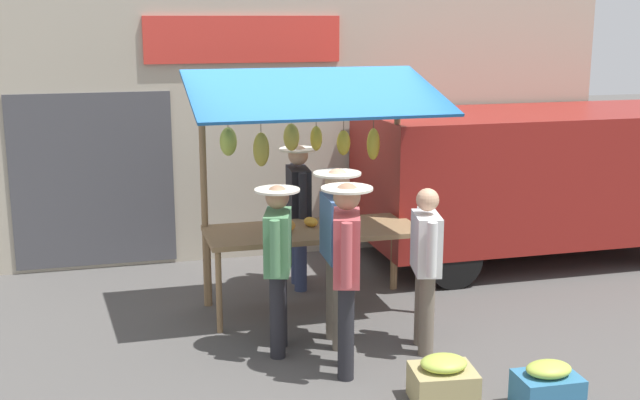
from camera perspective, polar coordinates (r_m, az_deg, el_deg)
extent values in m
plane|color=#514F4C|center=(8.70, -0.52, -7.63)|extent=(40.00, 40.00, 0.00)
cube|color=#B2A893|center=(10.38, -3.61, 5.38)|extent=(9.00, 0.25, 3.40)
cube|color=red|center=(10.10, -5.36, 11.12)|extent=(2.40, 0.06, 0.56)
cube|color=#47474C|center=(10.14, -15.58, 1.32)|extent=(1.90, 0.04, 2.10)
cube|color=olive|center=(8.44, -0.53, -2.18)|extent=(2.20, 0.90, 0.05)
cylinder|color=olive|center=(8.01, -7.08, -6.40)|extent=(0.06, 0.06, 0.83)
cylinder|color=olive|center=(8.52, 6.95, -5.21)|extent=(0.06, 0.06, 0.83)
cylinder|color=olive|center=(8.74, -7.81, -4.77)|extent=(0.06, 0.06, 0.83)
cylinder|color=olive|center=(9.22, 5.14, -3.77)|extent=(0.06, 0.06, 0.83)
cylinder|color=olive|center=(8.55, -8.10, 0.10)|extent=(0.07, 0.07, 2.35)
cylinder|color=olive|center=(9.05, 5.34, 0.87)|extent=(0.07, 0.07, 2.35)
cylinder|color=olive|center=(8.59, -1.22, 6.87)|extent=(2.12, 0.06, 0.06)
cube|color=#19518C|center=(8.04, -0.28, 7.55)|extent=(2.50, 1.46, 0.39)
cylinder|color=brown|center=(8.81, 3.78, 6.01)|extent=(0.01, 0.01, 0.30)
ellipsoid|color=yellow|center=(8.85, 3.75, 3.92)|extent=(0.18, 0.16, 0.34)
cylinder|color=brown|center=(8.73, 1.67, 5.93)|extent=(0.01, 0.01, 0.32)
ellipsoid|color=yellow|center=(8.77, 1.66, 4.02)|extent=(0.16, 0.14, 0.27)
cylinder|color=brown|center=(8.61, -0.27, 6.04)|extent=(0.01, 0.01, 0.26)
ellipsoid|color=yellow|center=(8.65, -0.27, 4.33)|extent=(0.13, 0.16, 0.26)
cylinder|color=brown|center=(8.54, -2.03, 6.10)|extent=(0.01, 0.01, 0.22)
ellipsoid|color=gold|center=(8.58, -2.02, 4.41)|extent=(0.18, 0.22, 0.29)
cylinder|color=brown|center=(8.47, -4.17, 5.74)|extent=(0.01, 0.01, 0.30)
ellipsoid|color=gold|center=(8.52, -4.13, 3.55)|extent=(0.19, 0.16, 0.36)
cylinder|color=brown|center=(8.40, -6.48, 5.87)|extent=(0.01, 0.01, 0.23)
ellipsoid|color=#B2CC4C|center=(8.44, -6.43, 4.08)|extent=(0.25, 0.27, 0.30)
ellipsoid|color=gold|center=(8.51, -0.65, -1.54)|extent=(0.18, 0.21, 0.10)
ellipsoid|color=orange|center=(8.30, -2.47, -1.78)|extent=(0.26, 0.23, 0.14)
cylinder|color=navy|center=(9.40, -1.62, -3.47)|extent=(0.14, 0.14, 0.81)
cylinder|color=navy|center=(9.14, -1.36, -3.93)|extent=(0.14, 0.14, 0.81)
cube|color=black|center=(9.10, -1.52, 0.48)|extent=(0.26, 0.51, 0.57)
cylinder|color=black|center=(9.39, -1.80, 1.01)|extent=(0.09, 0.09, 0.53)
cylinder|color=black|center=(8.80, -1.22, 0.21)|extent=(0.09, 0.09, 0.53)
sphere|color=tan|center=(9.01, -1.53, 3.14)|extent=(0.22, 0.22, 0.22)
cylinder|color=beige|center=(9.00, -1.54, 3.56)|extent=(0.42, 0.42, 0.02)
cylinder|color=#232328|center=(7.41, -2.99, -8.15)|extent=(0.14, 0.14, 0.78)
cylinder|color=#232328|center=(7.65, -2.84, -7.46)|extent=(0.14, 0.14, 0.78)
cube|color=#518C5B|center=(7.32, -2.97, -2.94)|extent=(0.35, 0.51, 0.55)
cylinder|color=#518C5B|center=(7.04, -3.16, -3.42)|extent=(0.09, 0.09, 0.51)
cylinder|color=#518C5B|center=(7.60, -2.80, -2.18)|extent=(0.09, 0.09, 0.51)
sphere|color=#A87A5B|center=(7.22, -3.01, 0.20)|extent=(0.21, 0.21, 0.21)
cylinder|color=beige|center=(7.21, -3.02, 0.70)|extent=(0.41, 0.41, 0.02)
cylinder|color=#726656|center=(7.52, 7.46, -8.01)|extent=(0.14, 0.14, 0.76)
cylinder|color=#726656|center=(7.75, 7.15, -7.35)|extent=(0.14, 0.14, 0.76)
cube|color=silver|center=(7.44, 7.44, -3.01)|extent=(0.31, 0.49, 0.54)
cylinder|color=silver|center=(7.16, 7.84, -3.47)|extent=(0.09, 0.09, 0.49)
cylinder|color=silver|center=(7.70, 7.09, -2.27)|extent=(0.09, 0.09, 0.49)
sphere|color=tan|center=(7.34, 7.53, 0.01)|extent=(0.21, 0.21, 0.21)
cylinder|color=#726656|center=(7.56, 1.42, -7.46)|extent=(0.14, 0.14, 0.83)
cylinder|color=#726656|center=(7.82, 0.94, -6.77)|extent=(0.14, 0.14, 0.83)
cube|color=#476B9E|center=(7.48, 1.20, -1.97)|extent=(0.24, 0.51, 0.59)
cylinder|color=#476B9E|center=(7.18, 1.77, -2.41)|extent=(0.09, 0.09, 0.54)
cylinder|color=#476B9E|center=(7.77, 0.66, -1.23)|extent=(0.09, 0.09, 0.54)
sphere|color=tan|center=(7.38, 1.21, 1.34)|extent=(0.23, 0.23, 0.23)
cylinder|color=beige|center=(7.37, 1.21, 1.86)|extent=(0.44, 0.44, 0.02)
cylinder|color=#232328|center=(6.97, 1.83, -9.27)|extent=(0.14, 0.14, 0.83)
cylinder|color=#232328|center=(7.23, 1.82, -8.45)|extent=(0.14, 0.14, 0.83)
cube|color=#BF4C51|center=(6.87, 1.87, -3.34)|extent=(0.36, 0.54, 0.59)
cylinder|color=#BF4C51|center=(6.57, 1.88, -3.90)|extent=(0.09, 0.09, 0.54)
cylinder|color=#BF4C51|center=(7.16, 1.86, -2.46)|extent=(0.09, 0.09, 0.54)
sphere|color=#A87A5B|center=(6.76, 1.89, 0.24)|extent=(0.23, 0.23, 0.23)
cylinder|color=beige|center=(6.75, 1.90, 0.81)|extent=(0.43, 0.43, 0.02)
cube|color=maroon|center=(10.59, 15.03, 1.85)|extent=(4.41, 1.86, 1.55)
cube|color=black|center=(9.95, 8.49, 3.10)|extent=(1.41, 1.82, 0.68)
cylinder|color=black|center=(9.38, 9.30, -4.14)|extent=(0.66, 0.18, 0.66)
cylinder|color=black|center=(10.86, 5.73, -1.70)|extent=(0.66, 0.18, 0.66)
cylinder|color=black|center=(12.22, 18.99, -0.71)|extent=(0.66, 0.18, 0.66)
cube|color=teal|center=(6.82, 15.60, -12.80)|extent=(0.50, 0.38, 0.29)
ellipsoid|color=#B2CC4C|center=(6.74, 15.70, -11.32)|extent=(0.37, 0.27, 0.12)
cube|color=tan|center=(6.76, 8.59, -12.70)|extent=(0.55, 0.47, 0.28)
ellipsoid|color=#B2CC4C|center=(6.68, 8.65, -11.22)|extent=(0.38, 0.32, 0.12)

